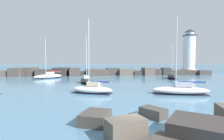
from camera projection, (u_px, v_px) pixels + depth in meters
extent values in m
plane|color=teal|center=(136.00, 127.00, 12.61)|extent=(600.00, 600.00, 0.00)
cube|color=teal|center=(99.00, 68.00, 116.55)|extent=(400.00, 116.00, 0.01)
cube|color=#4C443D|center=(6.00, 73.00, 54.23)|extent=(5.38, 6.24, 1.65)
cube|color=#4C443D|center=(17.00, 72.00, 53.73)|extent=(4.05, 5.29, 2.55)
cube|color=#4C443D|center=(30.00, 72.00, 54.70)|extent=(4.44, 5.08, 2.57)
cube|color=#383330|center=(41.00, 73.00, 54.51)|extent=(4.36, 5.66, 2.00)
cube|color=#383330|center=(51.00, 73.00, 55.19)|extent=(3.46, 5.17, 1.95)
cube|color=#383330|center=(62.00, 72.00, 55.44)|extent=(5.30, 5.81, 2.55)
cube|color=#423D38|center=(74.00, 72.00, 55.52)|extent=(4.19, 5.47, 2.41)
cube|color=#383330|center=(82.00, 73.00, 55.97)|extent=(3.20, 3.50, 1.39)
cube|color=#423D38|center=(92.00, 72.00, 56.14)|extent=(4.82, 5.77, 2.00)
cube|color=#4C443D|center=(103.00, 72.00, 56.81)|extent=(4.20, 4.31, 1.88)
cube|color=#423D38|center=(113.00, 72.00, 57.71)|extent=(4.33, 3.34, 2.31)
cube|color=brown|center=(126.00, 72.00, 57.81)|extent=(5.55, 4.79, 2.00)
cube|color=#383330|center=(138.00, 73.00, 57.82)|extent=(3.21, 3.68, 1.36)
cube|color=brown|center=(148.00, 71.00, 57.62)|extent=(3.65, 3.95, 2.47)
cube|color=#383330|center=(157.00, 72.00, 59.24)|extent=(4.57, 4.33, 1.90)
cube|color=#423D38|center=(166.00, 71.00, 59.64)|extent=(3.81, 5.40, 2.34)
cube|color=#4C443D|center=(175.00, 72.00, 59.47)|extent=(4.87, 5.64, 1.58)
cube|color=#4C443D|center=(185.00, 72.00, 59.08)|extent=(4.45, 4.47, 1.57)
cube|color=#383330|center=(191.00, 72.00, 60.53)|extent=(3.83, 5.27, 1.52)
cube|color=#423D38|center=(202.00, 72.00, 59.47)|extent=(4.19, 3.89, 1.52)
cylinder|color=gray|center=(189.00, 72.00, 61.21)|extent=(5.37, 5.37, 1.80)
cylinder|color=white|center=(189.00, 53.00, 60.84)|extent=(3.98, 3.98, 11.55)
cylinder|color=#232328|center=(189.00, 36.00, 60.52)|extent=(4.57, 4.57, 0.25)
cylinder|color=silver|center=(190.00, 34.00, 60.49)|extent=(2.78, 2.78, 1.15)
cone|color=#232328|center=(190.00, 31.00, 60.43)|extent=(3.38, 3.38, 0.90)
cube|color=#423D38|center=(153.00, 113.00, 14.76)|extent=(2.27, 2.49, 0.82)
cube|color=#383330|center=(196.00, 129.00, 10.68)|extent=(4.23, 4.27, 1.22)
cube|color=#423D38|center=(96.00, 118.00, 13.33)|extent=(2.71, 2.99, 0.89)
cube|color=brown|center=(126.00, 129.00, 10.75)|extent=(2.72, 2.11, 1.24)
ellipsoid|color=silver|center=(180.00, 90.00, 24.88)|extent=(8.25, 3.91, 1.12)
cube|color=black|center=(180.00, 94.00, 24.91)|extent=(7.85, 3.78, 0.03)
cube|color=#B2B2B7|center=(183.00, 84.00, 24.78)|extent=(2.60, 1.69, 0.64)
cylinder|color=silver|center=(176.00, 52.00, 24.67)|extent=(0.12, 0.12, 9.82)
cylinder|color=#BCBCC1|center=(192.00, 83.00, 24.61)|extent=(4.29, 1.11, 0.10)
cube|color=navy|center=(192.00, 82.00, 24.61)|extent=(3.67, 1.05, 0.20)
ellipsoid|color=black|center=(172.00, 76.00, 46.09)|extent=(3.92, 6.73, 1.27)
cube|color=black|center=(172.00, 79.00, 46.13)|extent=(3.79, 6.42, 0.03)
cylinder|color=silver|center=(172.00, 59.00, 46.31)|extent=(0.12, 0.12, 8.15)
cylinder|color=#BCBCC1|center=(173.00, 72.00, 44.78)|extent=(1.14, 3.39, 0.10)
cube|color=navy|center=(173.00, 72.00, 44.77)|extent=(1.08, 2.91, 0.20)
ellipsoid|color=black|center=(86.00, 81.00, 36.75)|extent=(3.54, 5.93, 1.04)
cube|color=black|center=(86.00, 83.00, 36.78)|extent=(3.42, 5.65, 0.03)
cube|color=#B2B2B7|center=(86.00, 77.00, 36.96)|extent=(1.55, 1.93, 0.64)
cylinder|color=silver|center=(86.00, 57.00, 36.09)|extent=(0.12, 0.12, 8.94)
cylinder|color=#BCBCC1|center=(85.00, 75.00, 37.72)|extent=(0.98, 2.97, 0.10)
cube|color=#4C4C51|center=(85.00, 75.00, 37.72)|extent=(0.94, 2.56, 0.20)
ellipsoid|color=white|center=(48.00, 76.00, 47.05)|extent=(7.28, 5.58, 1.09)
cube|color=black|center=(48.00, 78.00, 47.08)|extent=(6.95, 5.35, 0.03)
cube|color=#B2B2B7|center=(49.00, 73.00, 47.24)|extent=(2.43, 2.05, 0.64)
cylinder|color=silver|center=(46.00, 57.00, 46.41)|extent=(0.12, 0.12, 9.55)
cylinder|color=#BCBCC1|center=(54.00, 72.00, 47.93)|extent=(3.53, 2.34, 0.10)
cube|color=maroon|center=(54.00, 72.00, 47.93)|extent=(3.06, 2.08, 0.20)
ellipsoid|color=white|center=(92.00, 90.00, 25.73)|extent=(6.55, 4.27, 1.08)
cube|color=black|center=(92.00, 93.00, 25.76)|extent=(6.25, 4.12, 0.03)
cube|color=beige|center=(94.00, 84.00, 25.60)|extent=(2.16, 1.79, 0.64)
cylinder|color=silver|center=(89.00, 53.00, 25.56)|extent=(0.12, 0.12, 9.77)
cylinder|color=#BCBCC1|center=(100.00, 82.00, 25.34)|extent=(3.20, 1.32, 0.10)
cube|color=navy|center=(100.00, 82.00, 25.33)|extent=(2.76, 1.23, 0.20)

